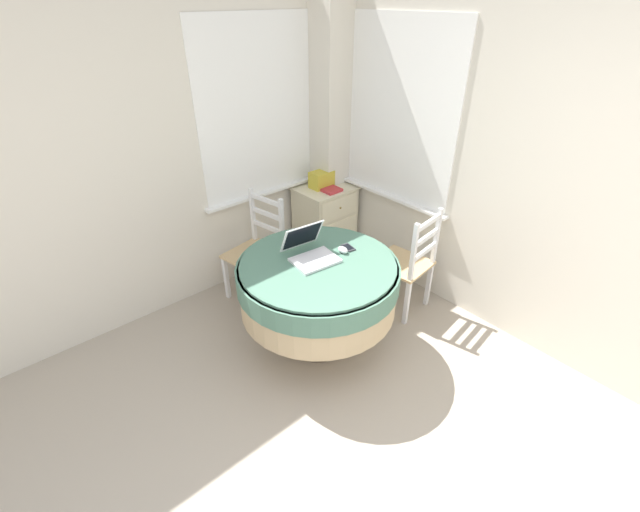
{
  "coord_description": "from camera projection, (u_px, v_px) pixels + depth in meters",
  "views": [
    {
      "loc": [
        -0.67,
        -0.35,
        2.31
      ],
      "look_at": [
        1.06,
        1.64,
        0.68
      ],
      "focal_mm": 24.0,
      "sensor_mm": 36.0,
      "label": 1
    }
  ],
  "objects": [
    {
      "name": "corner_room_shell",
      "position": [
        330.0,
        169.0,
        2.93
      ],
      "size": [
        4.4,
        4.58,
        2.55
      ],
      "color": "beige",
      "rests_on": "ground_plane"
    },
    {
      "name": "storage_box",
      "position": [
        322.0,
        179.0,
        4.01
      ],
      "size": [
        0.22,
        0.14,
        0.15
      ],
      "color": "gold",
      "rests_on": "corner_cabinet"
    },
    {
      "name": "dining_chair_near_back_window",
      "position": [
        257.0,
        251.0,
        3.65
      ],
      "size": [
        0.49,
        0.46,
        0.91
      ],
      "color": "tan",
      "rests_on": "ground_plane"
    },
    {
      "name": "corner_cabinet",
      "position": [
        325.0,
        222.0,
        4.24
      ],
      "size": [
        0.53,
        0.45,
        0.74
      ],
      "color": "beige",
      "rests_on": "ground_plane"
    },
    {
      "name": "book_on_cabinet",
      "position": [
        330.0,
        189.0,
        3.97
      ],
      "size": [
        0.16,
        0.18,
        0.02
      ],
      "color": "#BC3338",
      "rests_on": "corner_cabinet"
    },
    {
      "name": "laptop",
      "position": [
        310.0,
        252.0,
        2.92
      ],
      "size": [
        0.34,
        0.37,
        0.22
      ],
      "color": "silver",
      "rests_on": "round_dining_table"
    },
    {
      "name": "dining_chair_near_right_window",
      "position": [
        407.0,
        264.0,
        3.47
      ],
      "size": [
        0.44,
        0.47,
        0.91
      ],
      "color": "tan",
      "rests_on": "ground_plane"
    },
    {
      "name": "computer_mouse",
      "position": [
        343.0,
        250.0,
        2.99
      ],
      "size": [
        0.05,
        0.08,
        0.04
      ],
      "color": "white",
      "rests_on": "round_dining_table"
    },
    {
      "name": "cell_phone",
      "position": [
        348.0,
        247.0,
        3.05
      ],
      "size": [
        0.08,
        0.12,
        0.01
      ],
      "color": "#2D2D33",
      "rests_on": "round_dining_table"
    },
    {
      "name": "round_dining_table",
      "position": [
        318.0,
        283.0,
        2.97
      ],
      "size": [
        1.12,
        1.12,
        0.76
      ],
      "color": "#4C3D2D",
      "rests_on": "ground_plane"
    }
  ]
}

